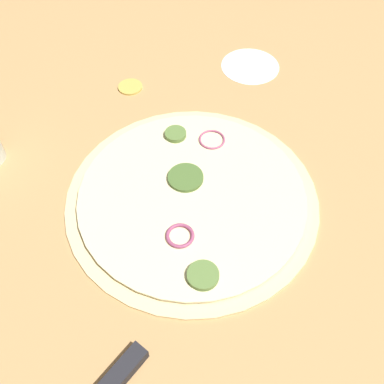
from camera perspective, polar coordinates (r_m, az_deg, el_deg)
The scene contains 4 objects.
ground_plane at distance 0.66m, azimuth -0.00°, elevation -0.92°, with size 3.00×3.00×0.00m, color tan.
pizza at distance 0.65m, azimuth -0.01°, elevation -0.62°, with size 0.37×0.37×0.02m.
loose_cap at distance 0.84m, azimuth -7.86°, elevation 13.18°, with size 0.04×0.04×0.01m.
flour_patch at distance 0.89m, azimuth 7.39°, elevation 15.59°, with size 0.11×0.11×0.00m.
Camera 1 is at (-0.33, 0.20, 0.53)m, focal length 42.00 mm.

